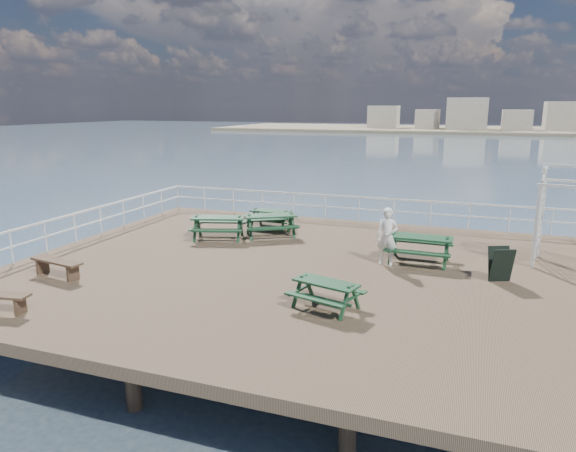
{
  "coord_description": "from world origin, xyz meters",
  "views": [
    {
      "loc": [
        4.41,
        -14.23,
        4.82
      ],
      "look_at": [
        -0.96,
        0.64,
        1.1
      ],
      "focal_mm": 32.0,
      "sensor_mm": 36.0,
      "label": 1
    }
  ],
  "objects_px": {
    "picnic_table_b": "(271,215)",
    "picnic_table_c": "(420,244)",
    "picnic_table_a": "(271,221)",
    "picnic_table_d": "(218,223)",
    "person": "(387,237)",
    "picnic_table_e": "(326,289)",
    "flat_bench_far": "(57,264)"
  },
  "relations": [
    {
      "from": "picnic_table_b",
      "to": "picnic_table_e",
      "type": "bearing_deg",
      "value": -56.26
    },
    {
      "from": "picnic_table_a",
      "to": "picnic_table_b",
      "type": "distance_m",
      "value": 1.47
    },
    {
      "from": "picnic_table_d",
      "to": "person",
      "type": "height_order",
      "value": "person"
    },
    {
      "from": "picnic_table_a",
      "to": "picnic_table_d",
      "type": "relative_size",
      "value": 1.07
    },
    {
      "from": "picnic_table_b",
      "to": "picnic_table_c",
      "type": "relative_size",
      "value": 0.85
    },
    {
      "from": "picnic_table_c",
      "to": "picnic_table_b",
      "type": "bearing_deg",
      "value": 156.15
    },
    {
      "from": "picnic_table_a",
      "to": "flat_bench_far",
      "type": "distance_m",
      "value": 7.64
    },
    {
      "from": "picnic_table_c",
      "to": "person",
      "type": "bearing_deg",
      "value": -147.35
    },
    {
      "from": "picnic_table_c",
      "to": "flat_bench_far",
      "type": "distance_m",
      "value": 10.86
    },
    {
      "from": "picnic_table_c",
      "to": "person",
      "type": "xyz_separation_m",
      "value": [
        -0.93,
        -0.57,
        0.28
      ]
    },
    {
      "from": "flat_bench_far",
      "to": "picnic_table_a",
      "type": "bearing_deg",
      "value": 67.48
    },
    {
      "from": "picnic_table_d",
      "to": "flat_bench_far",
      "type": "relative_size",
      "value": 1.27
    },
    {
      "from": "picnic_table_d",
      "to": "picnic_table_e",
      "type": "xyz_separation_m",
      "value": [
        5.57,
        -5.14,
        -0.1
      ]
    },
    {
      "from": "picnic_table_c",
      "to": "flat_bench_far",
      "type": "relative_size",
      "value": 1.11
    },
    {
      "from": "picnic_table_c",
      "to": "flat_bench_far",
      "type": "xyz_separation_m",
      "value": [
        -9.65,
        -4.98,
        -0.23
      ]
    },
    {
      "from": "picnic_table_a",
      "to": "picnic_table_c",
      "type": "xyz_separation_m",
      "value": [
        5.62,
        -1.51,
        0.01
      ]
    },
    {
      "from": "flat_bench_far",
      "to": "picnic_table_e",
      "type": "bearing_deg",
      "value": 11.9
    },
    {
      "from": "picnic_table_a",
      "to": "picnic_table_c",
      "type": "bearing_deg",
      "value": -46.09
    },
    {
      "from": "flat_bench_far",
      "to": "person",
      "type": "relative_size",
      "value": 1.01
    },
    {
      "from": "picnic_table_b",
      "to": "picnic_table_d",
      "type": "xyz_separation_m",
      "value": [
        -1.15,
        -2.36,
        0.09
      ]
    },
    {
      "from": "picnic_table_a",
      "to": "picnic_table_d",
      "type": "distance_m",
      "value": 1.95
    },
    {
      "from": "picnic_table_a",
      "to": "picnic_table_e",
      "type": "bearing_deg",
      "value": -88.67
    },
    {
      "from": "picnic_table_d",
      "to": "picnic_table_e",
      "type": "relative_size",
      "value": 1.22
    },
    {
      "from": "picnic_table_c",
      "to": "picnic_table_d",
      "type": "bearing_deg",
      "value": 177.16
    },
    {
      "from": "picnic_table_e",
      "to": "flat_bench_far",
      "type": "bearing_deg",
      "value": -161.77
    },
    {
      "from": "picnic_table_e",
      "to": "picnic_table_a",
      "type": "bearing_deg",
      "value": 138.03
    },
    {
      "from": "picnic_table_a",
      "to": "picnic_table_b",
      "type": "xyz_separation_m",
      "value": [
        -0.53,
        1.37,
        -0.1
      ]
    },
    {
      "from": "picnic_table_c",
      "to": "picnic_table_a",
      "type": "bearing_deg",
      "value": 166.2
    },
    {
      "from": "picnic_table_c",
      "to": "picnic_table_e",
      "type": "xyz_separation_m",
      "value": [
        -1.74,
        -4.62,
        -0.12
      ]
    },
    {
      "from": "picnic_table_b",
      "to": "person",
      "type": "distance_m",
      "value": 6.27
    },
    {
      "from": "picnic_table_b",
      "to": "person",
      "type": "bearing_deg",
      "value": -30.21
    },
    {
      "from": "picnic_table_a",
      "to": "picnic_table_c",
      "type": "relative_size",
      "value": 1.23
    }
  ]
}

